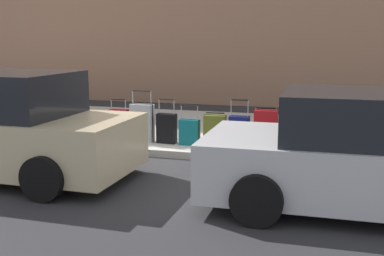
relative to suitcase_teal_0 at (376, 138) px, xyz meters
name	(u,v)px	position (x,y,z in m)	size (l,w,h in m)	color
ground_plane	(140,156)	(4.22, 0.61, -0.48)	(40.00, 40.00, 0.00)	#28282B
sidewalk_curb	(180,129)	(4.22, -1.89, -0.41)	(18.00, 5.00, 0.14)	#ADA89E
suitcase_teal_0	(376,138)	(0.00, 0.00, 0.00)	(0.40, 0.21, 0.97)	#0F606B
suitcase_black_1	(348,142)	(0.47, 0.07, -0.08)	(0.37, 0.28, 0.83)	black
suitcase_silver_2	(320,139)	(0.94, 0.04, -0.06)	(0.42, 0.26, 0.89)	#9EA0A8
suitcase_maroon_3	(293,136)	(1.43, 0.00, -0.05)	(0.39, 0.28, 0.80)	maroon
suitcase_red_4	(266,131)	(1.93, 0.09, 0.04)	(0.45, 0.25, 0.83)	red
suitcase_navy_5	(239,132)	(2.43, 0.05, -0.02)	(0.39, 0.26, 0.95)	navy
suitcase_olive_6	(215,131)	(2.93, -0.06, -0.03)	(0.45, 0.29, 0.67)	#59601E
suitcase_teal_7	(189,132)	(3.43, -0.02, -0.08)	(0.40, 0.20, 0.80)	#0F606B
suitcase_black_8	(167,128)	(3.92, -0.06, -0.04)	(0.40, 0.23, 0.90)	black
suitcase_silver_9	(142,123)	(4.44, -0.05, 0.04)	(0.48, 0.24, 1.05)	#9EA0A8
suitcase_maroon_10	(119,125)	(4.95, -0.04, -0.02)	(0.38, 0.26, 0.86)	maroon
suitcase_red_11	(96,127)	(5.45, 0.01, -0.09)	(0.45, 0.23, 0.56)	red
fire_hydrant	(61,118)	(6.26, 0.02, 0.08)	(0.39, 0.21, 0.80)	#D89E0C
bollard_post	(37,116)	(6.75, 0.17, 0.11)	(0.14, 0.14, 0.90)	brown
parked_car_silver_0	(371,155)	(0.25, 2.42, 0.25)	(4.34, 2.20, 1.55)	#B2B5BA
parked_car_beige_1	(3,128)	(5.84, 2.42, 0.30)	(4.30, 2.07, 1.69)	tan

